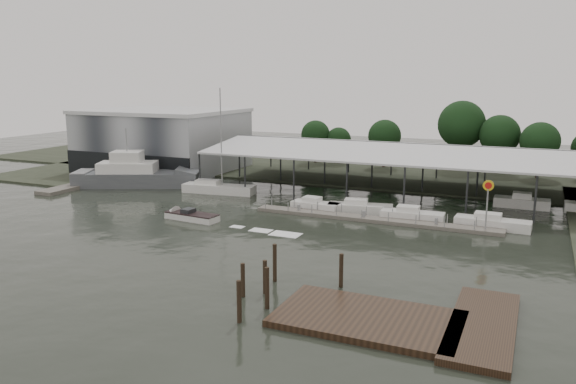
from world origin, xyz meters
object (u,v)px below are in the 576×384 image
at_px(shell_fuel_sign, 488,196).
at_px(speedboat_underway, 188,216).
at_px(grey_trawler, 136,175).
at_px(white_sailboat, 218,188).

bearing_deg(shell_fuel_sign, speedboat_underway, -165.96).
xyz_separation_m(grey_trawler, white_sailboat, (13.77, 0.39, -0.92)).
bearing_deg(speedboat_underway, grey_trawler, -31.50).
xyz_separation_m(shell_fuel_sign, grey_trawler, (-49.77, 5.94, -2.35)).
height_order(shell_fuel_sign, grey_trawler, grey_trawler).
bearing_deg(speedboat_underway, shell_fuel_sign, -160.60).
distance_m(shell_fuel_sign, grey_trawler, 50.18).
bearing_deg(grey_trawler, white_sailboat, -23.16).
distance_m(white_sailboat, speedboat_underway, 14.92).
bearing_deg(white_sailboat, speedboat_underway, -79.22).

